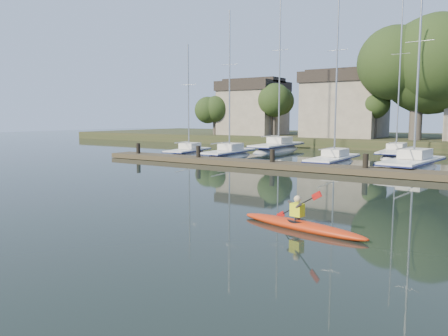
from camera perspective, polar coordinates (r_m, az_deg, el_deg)
The scene contains 10 objects.
ground at distance 15.44m, azimuth -7.58°, elevation -5.78°, with size 160.00×160.00×0.00m, color black.
kayak at distance 13.30m, azimuth 9.94°, elevation -7.13°, with size 4.38×1.44×1.39m.
dock at distance 27.42m, azimuth 11.91°, elevation 0.06°, with size 34.00×2.00×1.80m.
sailboat_0 at distance 37.58m, azimuth -4.72°, elevation 1.39°, with size 2.95×6.83×10.49m.
sailboat_1 at distance 35.69m, azimuth 0.55°, elevation 1.12°, with size 2.48×8.00×12.90m.
sailboat_2 at distance 31.27m, azimuth 14.03°, elevation 0.13°, with size 1.94×8.11×13.41m.
sailboat_3 at distance 30.00m, azimuth 23.32°, elevation -0.57°, with size 3.31×8.76×13.78m.
sailboat_5 at distance 42.95m, azimuth 6.96°, elevation 1.99°, with size 2.56×10.05×16.56m.
sailboat_6 at distance 39.32m, azimuth 21.45°, elevation 1.19°, with size 2.25×9.16×14.46m.
shore at distance 52.32m, azimuth 24.33°, elevation 6.06°, with size 90.00×25.25×12.75m.
Camera 1 is at (9.89, -11.38, 3.34)m, focal length 35.00 mm.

